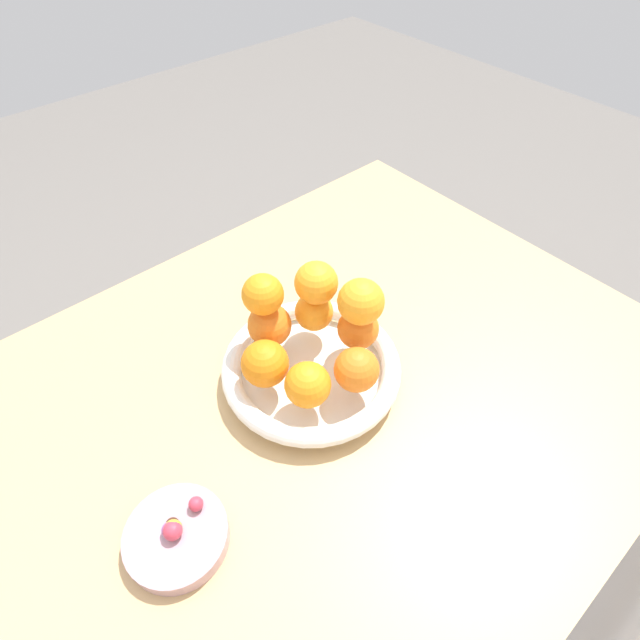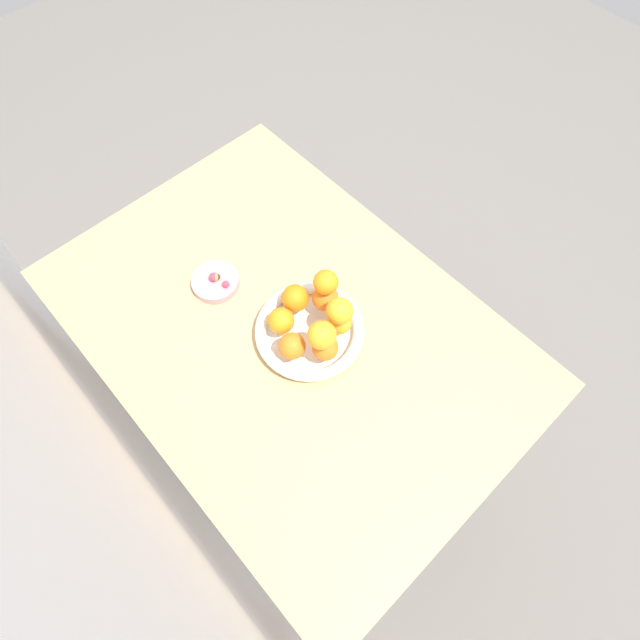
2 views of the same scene
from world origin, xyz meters
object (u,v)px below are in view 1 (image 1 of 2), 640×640
orange_6 (359,300)px  candy_ball_5 (173,530)px  orange_5 (357,370)px  candy_ball_2 (170,530)px  candy_ball_0 (172,524)px  dining_table (293,444)px  candy_ball_1 (170,530)px  orange_3 (265,364)px  orange_4 (308,385)px  fruit_bowl (311,369)px  orange_7 (263,294)px  candy_ball_4 (173,529)px  orange_1 (314,312)px  orange_2 (270,325)px  candy_dish (177,537)px  orange_8 (316,283)px  candy_ball_3 (196,504)px  orange_0 (358,328)px

orange_6 → candy_ball_5: 0.34m
orange_5 → candy_ball_2: (0.27, 0.00, -0.04)m
orange_6 → candy_ball_2: orange_6 is taller
candy_ball_0 → dining_table: bearing=-167.2°
candy_ball_0 → candy_ball_1: (0.00, 0.00, -0.00)m
dining_table → orange_3: bearing=-80.9°
orange_4 → orange_5: 0.06m
candy_ball_0 → orange_6: bearing=-171.4°
fruit_bowl → candy_ball_2: (0.26, 0.07, 0.01)m
candy_ball_2 → orange_7: bearing=-149.5°
candy_ball_4 → orange_1: bearing=-158.2°
dining_table → orange_2: 0.18m
orange_4 → orange_7: 0.13m
orange_5 → candy_ball_0: (0.27, 0.00, -0.04)m
candy_dish → fruit_bowl: bearing=-163.9°
fruit_bowl → candy_ball_4: (0.25, 0.07, 0.01)m
dining_table → orange_5: 0.18m
dining_table → orange_8: 0.24m
orange_8 → candy_ball_0: size_ratio=3.96×
candy_ball_1 → orange_1: bearing=-158.9°
orange_2 → candy_ball_5: (0.23, 0.14, -0.04)m
candy_ball_0 → candy_ball_1: same height
candy_ball_1 → orange_2: bearing=-150.5°
orange_5 → candy_ball_1: (0.27, 0.00, -0.04)m
candy_dish → candy_ball_3: 0.04m
orange_1 → candy_ball_3: 0.29m
dining_table → candy_ball_4: candy_ball_4 is taller
fruit_bowl → orange_3: (0.06, -0.02, 0.05)m
orange_0 → candy_ball_1: 0.33m
orange_8 → candy_ball_1: bearing=20.5°
orange_2 → candy_ball_1: bearing=29.5°
orange_6 → orange_7: (0.09, -0.09, 0.00)m
orange_1 → candy_dish: bearing=21.8°
candy_ball_3 → orange_6: bearing=-170.9°
orange_5 → candy_ball_2: bearing=0.8°
fruit_bowl → orange_8: orange_8 is taller
orange_2 → candy_ball_3: 0.24m
orange_4 → candy_ball_0: bearing=6.2°
orange_5 → orange_1: bearing=-102.8°
fruit_bowl → orange_2: size_ratio=4.07×
orange_4 → orange_2: bearing=-102.1°
candy_dish → candy_ball_2: (0.00, -0.00, 0.02)m
orange_4 → candy_ball_1: orange_4 is taller
orange_6 → orange_0: bearing=-160.3°
orange_3 → candy_ball_2: bearing=23.9°
fruit_bowl → candy_ball_2: fruit_bowl is taller
orange_7 → candy_ball_0: 0.28m
candy_ball_2 → candy_dish: bearing=132.9°
candy_ball_2 → orange_3: bearing=-156.1°
dining_table → orange_6: orange_6 is taller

